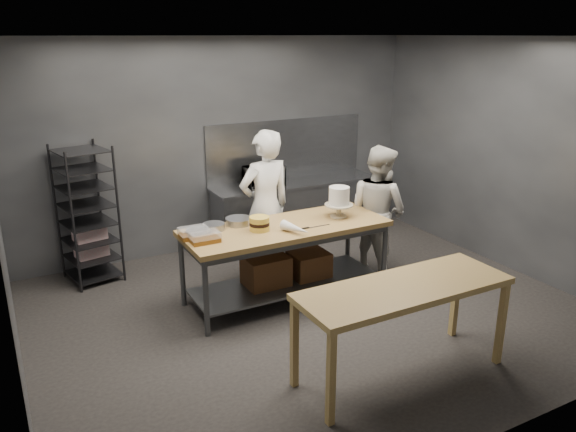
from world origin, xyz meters
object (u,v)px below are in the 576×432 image
(microwave, at_px, (264,176))
(layer_cake, at_px, (259,224))
(speed_rack, at_px, (88,216))
(chef_behind, at_px, (265,207))
(chef_right, at_px, (378,210))
(frosted_cake_stand, at_px, (339,198))
(work_table, at_px, (285,253))
(near_counter, at_px, (404,294))

(microwave, distance_m, layer_cake, 1.98)
(speed_rack, bearing_deg, microwave, 1.84)
(chef_behind, distance_m, chef_right, 1.47)
(microwave, bearing_deg, frosted_cake_stand, -85.31)
(chef_right, xyz_separation_m, microwave, (-0.86, 1.61, 0.20))
(speed_rack, relative_size, layer_cake, 7.75)
(chef_behind, xyz_separation_m, frosted_cake_stand, (0.67, -0.65, 0.18))
(work_table, bearing_deg, speed_rack, 139.25)
(work_table, bearing_deg, chef_right, 5.06)
(near_counter, height_order, microwave, microwave)
(work_table, distance_m, microwave, 1.89)
(chef_behind, distance_m, layer_cake, 0.75)
(chef_right, height_order, frosted_cake_stand, chef_right)
(near_counter, distance_m, chef_right, 2.37)
(near_counter, relative_size, layer_cake, 8.85)
(work_table, distance_m, chef_behind, 0.74)
(work_table, bearing_deg, frosted_cake_stand, -2.20)
(work_table, bearing_deg, microwave, 71.92)
(work_table, relative_size, layer_cake, 10.62)
(chef_right, bearing_deg, chef_behind, 58.56)
(speed_rack, bearing_deg, chef_behind, -27.68)
(speed_rack, relative_size, chef_right, 1.03)
(chef_behind, bearing_deg, work_table, 80.75)
(chef_behind, relative_size, frosted_cake_stand, 5.21)
(work_table, height_order, near_counter, work_table)
(microwave, relative_size, layer_cake, 2.40)
(speed_rack, bearing_deg, layer_cake, -46.61)
(work_table, height_order, frosted_cake_stand, frosted_cake_stand)
(work_table, distance_m, speed_rack, 2.55)
(near_counter, xyz_separation_m, layer_cake, (-0.53, 1.88, 0.19))
(near_counter, height_order, speed_rack, speed_rack)
(speed_rack, bearing_deg, work_table, -40.75)
(speed_rack, relative_size, frosted_cake_stand, 4.71)
(speed_rack, bearing_deg, chef_right, -24.59)
(speed_rack, relative_size, microwave, 3.23)
(chef_right, bearing_deg, speed_rack, 53.86)
(chef_behind, xyz_separation_m, microwave, (0.52, 1.11, 0.08))
(chef_right, height_order, microwave, chef_right)
(speed_rack, xyz_separation_m, microwave, (2.49, 0.08, 0.19))
(work_table, xyz_separation_m, frosted_cake_stand, (0.71, -0.03, 0.58))
(chef_behind, bearing_deg, near_counter, 88.23)
(near_counter, bearing_deg, speed_rack, 120.69)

